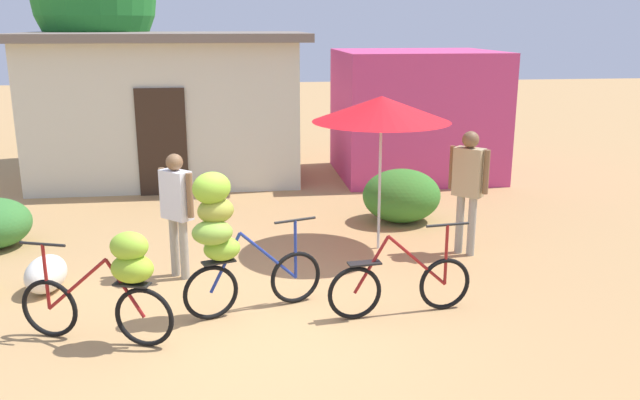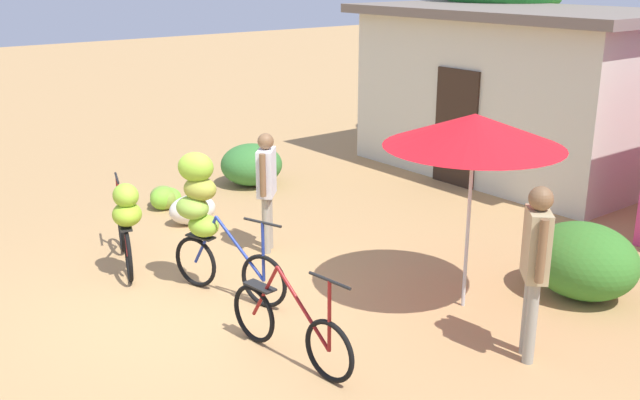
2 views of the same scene
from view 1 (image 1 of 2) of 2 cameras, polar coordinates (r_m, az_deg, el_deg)
The scene contains 12 objects.
ground_plane at distance 7.27m, azimuth -5.51°, elevation -10.79°, with size 60.00×60.00×0.00m, color tan.
building_low at distance 13.98m, azimuth -12.95°, elevation 7.82°, with size 5.65×3.21×2.96m.
shop_pink at distance 14.21m, azimuth 8.16°, elevation 7.33°, with size 3.20×2.80×2.59m, color #CB3D76.
tree_behind_building at distance 15.73m, azimuth -18.75°, elevation 15.82°, with size 2.60×2.60×4.93m.
hedge_bush_front_right at distance 10.86m, azimuth 7.00°, elevation 0.37°, with size 1.27×1.11×0.87m, color #387A29.
market_umbrella at distance 9.20m, azimuth 5.29°, elevation 7.77°, with size 1.91×1.91×2.18m.
bicycle_leftmost at distance 6.93m, azimuth -16.95°, elevation -6.40°, with size 1.60×0.65×1.18m.
bicycle_near_pile at distance 7.21m, azimuth -8.24°, elevation -2.72°, with size 1.56×0.66×1.64m.
bicycle_center_loaded at distance 7.46m, azimuth 6.95°, elevation -7.25°, with size 1.66×0.27×1.02m.
produce_sack at distance 8.71m, azimuth -22.43°, elevation -5.89°, with size 0.70×0.44×0.44m, color silver.
person_vendor at distance 9.32m, azimuth 12.59°, elevation 1.72°, with size 0.44×0.43×1.74m.
person_bystander at distance 8.46m, azimuth -12.18°, elevation -0.26°, with size 0.44×0.43×1.60m.
Camera 1 is at (-0.15, -6.55, 3.15)m, focal length 37.34 mm.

